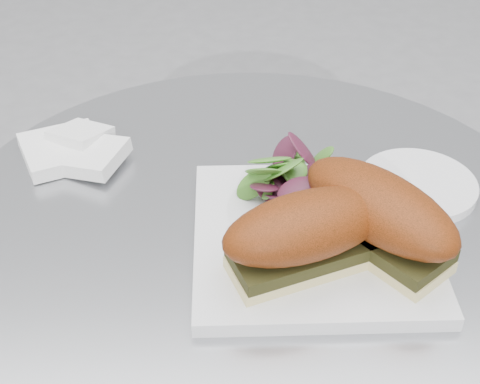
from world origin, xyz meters
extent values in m
cylinder|color=#A5A7AB|center=(0.00, 0.00, 0.72)|extent=(0.70, 0.70, 0.02)
cube|color=silver|center=(0.06, -0.03, 0.74)|extent=(0.25, 0.25, 0.02)
cube|color=#EEE095|center=(0.05, -0.08, 0.75)|extent=(0.16, 0.11, 0.01)
cube|color=black|center=(0.05, -0.08, 0.77)|extent=(0.15, 0.11, 0.01)
ellipsoid|color=maroon|center=(0.05, -0.08, 0.80)|extent=(0.18, 0.13, 0.06)
cube|color=#EEE095|center=(0.12, -0.05, 0.75)|extent=(0.15, 0.16, 0.01)
cube|color=black|center=(0.12, -0.05, 0.77)|extent=(0.15, 0.16, 0.01)
ellipsoid|color=maroon|center=(0.12, -0.05, 0.80)|extent=(0.17, 0.19, 0.06)
cylinder|color=silver|center=(0.19, 0.06, 0.74)|extent=(0.13, 0.13, 0.01)
camera|label=1|loc=(-0.03, -0.55, 1.20)|focal=50.00mm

